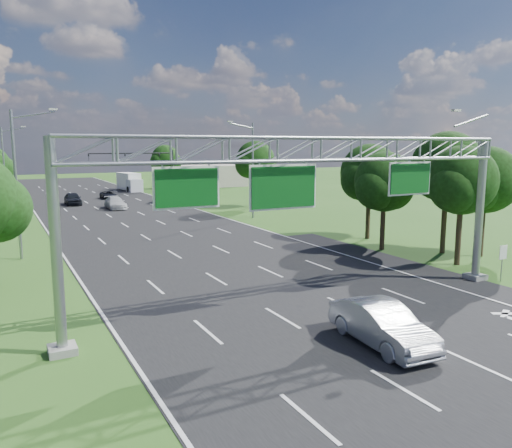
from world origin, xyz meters
TOP-DOWN VIEW (x-y plane):
  - ground at (0.00, 30.00)m, footprint 220.00×220.00m
  - road at (0.00, 30.00)m, footprint 18.00×180.00m
  - road_flare at (10.20, 14.00)m, footprint 3.00×30.00m
  - sign_gantry at (0.33, 12.00)m, footprint 23.50×1.00m
  - regulatory_sign at (12.40, 10.98)m, footprint 0.60×0.08m
  - traffic_signal at (7.48, 65.00)m, footprint 12.21×0.24m
  - streetlight_l_near at (-11.30, 30.00)m, footprint 2.97×0.22m
  - streetlight_l_far at (-11.30, 65.00)m, footprint 2.97×0.22m
  - streetlight_r_mid at (11.30, 40.00)m, footprint 2.97×0.22m
  - tree_cluster_right at (14.80, 19.19)m, footprint 9.91×14.60m
  - tree_verge_rd at (16.08, 48.04)m, footprint 5.76×4.80m
  - tree_verge_re at (14.08, 78.04)m, footprint 5.76×4.80m
  - building_right at (24.00, 82.00)m, footprint 12.00×9.00m
  - silver_sedan at (0.07, 7.11)m, footprint 2.11×5.13m
  - car_queue_a at (0.21, 54.89)m, footprint 2.06×4.99m
  - car_queue_b at (1.88, 67.43)m, footprint 1.94×3.99m
  - car_queue_c at (-3.81, 61.69)m, footprint 2.02×4.80m
  - car_queue_d at (7.77, 57.68)m, footprint 2.30×5.11m
  - box_truck at (8.00, 79.39)m, footprint 3.06×8.22m

SIDE VIEW (x-z plane):
  - ground at x=0.00m, z-range 0.00..0.00m
  - road at x=0.00m, z-range -0.01..0.01m
  - road_flare at x=10.20m, z-range -0.01..0.01m
  - car_queue_b at x=1.88m, z-range 0.00..1.09m
  - car_queue_a at x=0.21m, z-range 0.00..1.44m
  - car_queue_c at x=-3.81m, z-range 0.00..1.62m
  - car_queue_d at x=7.77m, z-range 0.00..1.63m
  - silver_sedan at x=0.07m, z-range 0.00..1.65m
  - box_truck at x=8.00m, z-range -0.06..2.95m
  - regulatory_sign at x=12.40m, z-range 0.46..2.56m
  - building_right at x=24.00m, z-range 0.00..4.00m
  - traffic_signal at x=7.48m, z-range 1.67..8.67m
  - tree_verge_re at x=14.08m, z-range 1.28..9.12m
  - tree_cluster_right at x=14.80m, z-range 0.97..9.65m
  - streetlight_l_near at x=-11.30m, z-range 0.50..10.66m
  - streetlight_l_far at x=-11.30m, z-range 0.50..10.66m
  - streetlight_r_mid at x=11.30m, z-range 0.50..10.66m
  - tree_verge_rd at x=16.08m, z-range 1.49..9.77m
  - sign_gantry at x=0.33m, z-range 2.11..11.67m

